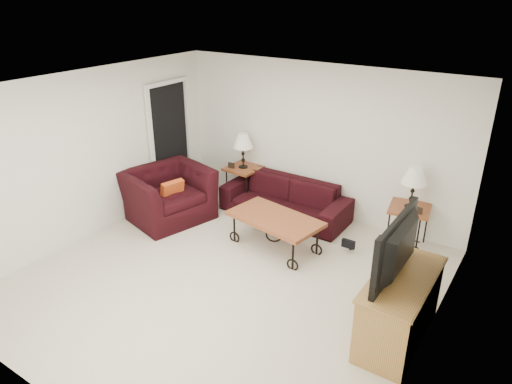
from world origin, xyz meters
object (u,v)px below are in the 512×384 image
(backpack, at_px, (351,239))
(side_table_left, at_px, (243,183))
(armchair, at_px, (168,195))
(coffee_table, at_px, (275,232))
(lamp_right, at_px, (413,188))
(television, at_px, (406,249))
(lamp_left, at_px, (243,151))
(side_table_right, at_px, (407,226))
(sofa, at_px, (285,199))
(tv_stand, at_px, (399,308))

(backpack, bearing_deg, side_table_left, 167.25)
(armchair, height_order, backpack, armchair)
(coffee_table, xyz_separation_m, armchair, (-1.98, -0.14, 0.17))
(side_table_left, relative_size, lamp_right, 0.99)
(side_table_left, height_order, television, television)
(lamp_left, bearing_deg, side_table_right, 0.00)
(coffee_table, height_order, armchair, armchair)
(lamp_left, xyz_separation_m, lamp_right, (2.96, 0.00, 0.01))
(side_table_right, distance_m, television, 2.28)
(sofa, distance_m, side_table_left, 0.99)
(sofa, xyz_separation_m, side_table_right, (1.99, 0.18, -0.00))
(sofa, bearing_deg, tv_stand, -36.63)
(coffee_table, bearing_deg, backpack, 29.26)
(side_table_right, height_order, backpack, side_table_right)
(lamp_right, xyz_separation_m, coffee_table, (-1.59, -1.16, -0.68))
(side_table_right, height_order, armchair, armchair)
(armchair, bearing_deg, side_table_right, -54.98)
(armchair, bearing_deg, sofa, -39.56)
(side_table_left, xyz_separation_m, tv_stand, (3.50, -2.06, 0.08))
(tv_stand, bearing_deg, television, 180.00)
(lamp_right, distance_m, backpack, 1.14)
(side_table_left, relative_size, lamp_left, 1.00)
(side_table_left, bearing_deg, sofa, -10.52)
(lamp_left, relative_size, armchair, 0.48)
(lamp_left, distance_m, coffee_table, 1.92)
(television, relative_size, backpack, 3.02)
(lamp_left, height_order, backpack, lamp_left)
(lamp_right, bearing_deg, tv_stand, -75.31)
(sofa, height_order, coffee_table, sofa)
(armchair, relative_size, television, 1.11)
(tv_stand, bearing_deg, side_table_left, 149.49)
(side_table_left, relative_size, tv_stand, 0.47)
(coffee_table, bearing_deg, television, -23.27)
(side_table_left, distance_m, armchair, 1.43)
(side_table_left, xyz_separation_m, lamp_left, (0.00, 0.00, 0.62))
(lamp_left, bearing_deg, backpack, -14.58)
(armchair, xyz_separation_m, television, (4.08, -0.77, 0.70))
(side_table_right, distance_m, lamp_left, 3.02)
(sofa, height_order, side_table_left, sofa)
(side_table_left, bearing_deg, armchair, -114.88)
(sofa, bearing_deg, coffee_table, -67.41)
(side_table_left, bearing_deg, side_table_right, 0.00)
(lamp_left, xyz_separation_m, television, (3.48, -2.06, 0.19))
(coffee_table, height_order, tv_stand, tv_stand)
(side_table_right, relative_size, backpack, 1.61)
(coffee_table, bearing_deg, lamp_left, 139.92)
(lamp_right, bearing_deg, coffee_table, -143.87)
(lamp_right, distance_m, coffee_table, 2.08)
(lamp_right, height_order, coffee_table, lamp_right)
(side_table_right, relative_size, television, 0.53)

